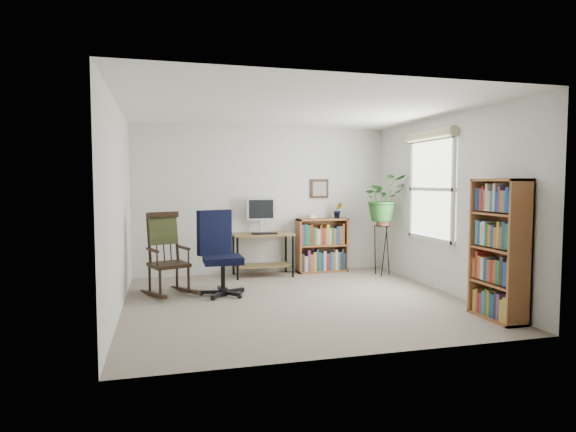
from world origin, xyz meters
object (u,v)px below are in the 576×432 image
object	(u,v)px
tall_bookshelf	(499,249)
rocking_chair	(169,253)
desk	(263,255)
office_chair	(223,253)
low_bookshelf	(322,245)

from	to	relation	value
tall_bookshelf	rocking_chair	bearing A→B (deg)	149.08
rocking_chair	desk	bearing A→B (deg)	13.27
office_chair	low_bookshelf	size ratio (longest dim) A/B	1.28
tall_bookshelf	low_bookshelf	bearing A→B (deg)	106.92
office_chair	tall_bookshelf	world-z (taller)	tall_bookshelf
desk	low_bookshelf	world-z (taller)	low_bookshelf
desk	rocking_chair	world-z (taller)	rocking_chair
low_bookshelf	office_chair	bearing A→B (deg)	-144.49
desk	rocking_chair	distance (m)	1.77
office_chair	rocking_chair	world-z (taller)	office_chair
rocking_chair	tall_bookshelf	xyz separation A→B (m)	(3.47, -2.08, 0.21)
rocking_chair	low_bookshelf	bearing A→B (deg)	3.39
rocking_chair	low_bookshelf	distance (m)	2.73
office_chair	rocking_chair	xyz separation A→B (m)	(-0.69, 0.22, -0.01)
desk	rocking_chair	size ratio (longest dim) A/B	0.85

